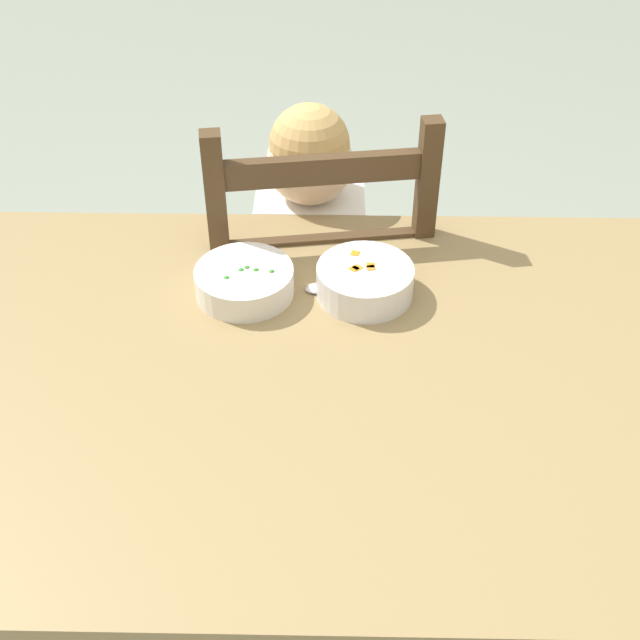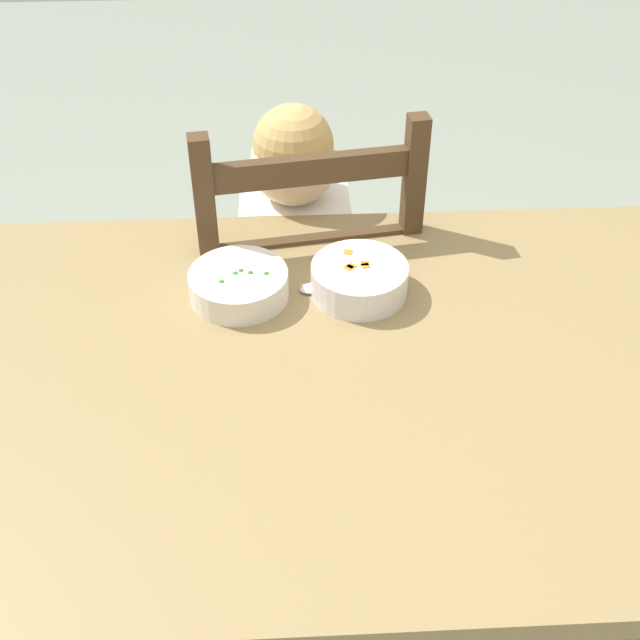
% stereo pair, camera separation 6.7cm
% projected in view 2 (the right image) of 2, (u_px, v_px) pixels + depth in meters
% --- Properties ---
extents(ground_plane, '(8.00, 8.00, 0.00)m').
position_uv_depth(ground_plane, '(335.00, 625.00, 1.72)').
color(ground_plane, gray).
extents(dining_table, '(1.56, 0.88, 0.74)m').
position_uv_depth(dining_table, '(340.00, 411.00, 1.31)').
color(dining_table, '#957C4F').
rests_on(dining_table, ground).
extents(dining_chair, '(0.48, 0.48, 0.97)m').
position_uv_depth(dining_chair, '(301.00, 316.00, 1.81)').
color(dining_chair, '#4A341F').
rests_on(dining_chair, ground).
extents(child_figure, '(0.32, 0.31, 0.93)m').
position_uv_depth(child_figure, '(296.00, 256.00, 1.70)').
color(child_figure, white).
rests_on(child_figure, ground).
extents(bowl_of_peas, '(0.17, 0.17, 0.05)m').
position_uv_depth(bowl_of_peas, '(239.00, 284.00, 1.37)').
color(bowl_of_peas, white).
rests_on(bowl_of_peas, dining_table).
extents(bowl_of_carrots, '(0.16, 0.16, 0.06)m').
position_uv_depth(bowl_of_carrots, '(359.00, 279.00, 1.38)').
color(bowl_of_carrots, white).
rests_on(bowl_of_carrots, dining_table).
extents(spoon, '(0.14, 0.05, 0.01)m').
position_uv_depth(spoon, '(324.00, 287.00, 1.40)').
color(spoon, silver).
rests_on(spoon, dining_table).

